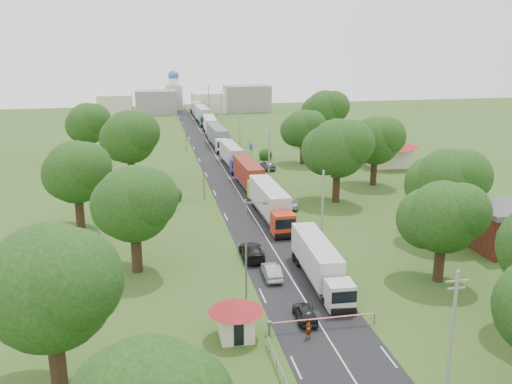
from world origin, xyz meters
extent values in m
plane|color=#344D19|center=(0.00, 0.00, 0.00)|extent=(260.00, 260.00, 0.00)
cube|color=black|center=(0.00, 20.00, 0.00)|extent=(8.00, 200.00, 0.04)
cylinder|color=slate|center=(-4.50, -25.00, 0.55)|extent=(0.20, 0.20, 1.10)
cube|color=slate|center=(-4.50, -25.00, 1.05)|extent=(0.35, 0.35, 0.25)
cylinder|color=red|center=(0.00, -25.00, 1.00)|extent=(9.00, 0.12, 0.12)
cylinder|color=slate|center=(4.50, -25.00, 0.50)|extent=(0.10, 0.10, 1.00)
cube|color=beige|center=(-7.20, -25.00, 1.20)|extent=(2.60, 2.60, 2.40)
cone|color=maroon|center=(-7.20, -25.00, 2.90)|extent=(4.40, 4.40, 1.10)
cube|color=black|center=(-5.89, -25.00, 1.40)|extent=(0.02, 1.20, 0.90)
cube|color=black|center=(-7.20, -26.31, 1.00)|extent=(0.80, 0.02, 1.90)
cylinder|color=slate|center=(5.20, 33.80, 2.00)|extent=(0.12, 0.12, 4.00)
cylinder|color=slate|center=(5.20, 36.20, 2.00)|extent=(0.12, 0.12, 4.00)
cube|color=navy|center=(5.20, 35.00, 3.60)|extent=(0.06, 3.00, 1.00)
cube|color=silver|center=(5.20, 35.00, 3.60)|extent=(0.07, 3.10, 0.06)
cylinder|color=gray|center=(5.50, -35.00, 4.50)|extent=(0.24, 0.24, 9.00)
cube|color=gray|center=(5.50, -35.00, 8.30)|extent=(1.60, 0.10, 0.10)
cube|color=gray|center=(5.50, -35.00, 7.80)|extent=(1.20, 0.10, 0.10)
cylinder|color=gray|center=(5.50, -7.00, 4.50)|extent=(0.24, 0.24, 9.00)
cube|color=gray|center=(5.50, -7.00, 8.30)|extent=(1.60, 0.10, 0.10)
cube|color=gray|center=(5.50, -7.00, 7.80)|extent=(1.20, 0.10, 0.10)
cylinder|color=gray|center=(5.50, 21.00, 4.50)|extent=(0.24, 0.24, 9.00)
cube|color=gray|center=(5.50, 21.00, 8.30)|extent=(1.60, 0.10, 0.10)
cube|color=gray|center=(5.50, 21.00, 7.80)|extent=(1.20, 0.10, 0.10)
cylinder|color=gray|center=(5.50, 49.00, 4.50)|extent=(0.24, 0.24, 9.00)
cube|color=gray|center=(5.50, 49.00, 8.30)|extent=(1.60, 0.10, 0.10)
cube|color=gray|center=(5.50, 49.00, 7.80)|extent=(1.20, 0.10, 0.10)
cylinder|color=gray|center=(5.50, 77.00, 4.50)|extent=(0.24, 0.24, 9.00)
cube|color=gray|center=(5.50, 77.00, 8.30)|extent=(1.60, 0.10, 0.10)
cube|color=gray|center=(5.50, 77.00, 7.80)|extent=(1.20, 0.10, 0.10)
cylinder|color=gray|center=(5.50, 105.00, 4.50)|extent=(0.24, 0.24, 9.00)
cube|color=gray|center=(5.50, 105.00, 8.30)|extent=(1.60, 0.10, 0.10)
cube|color=gray|center=(5.50, 105.00, 7.80)|extent=(1.20, 0.10, 0.10)
cylinder|color=slate|center=(-5.50, -20.00, 5.00)|extent=(0.16, 0.16, 10.00)
cube|color=slate|center=(-4.60, -20.00, 9.70)|extent=(1.80, 0.10, 0.10)
cube|color=slate|center=(-3.80, -20.00, 9.55)|extent=(0.50, 0.22, 0.15)
cylinder|color=slate|center=(-5.50, 15.00, 5.00)|extent=(0.16, 0.16, 10.00)
cube|color=slate|center=(-4.60, 15.00, 9.70)|extent=(1.80, 0.10, 0.10)
cube|color=slate|center=(-3.80, 15.00, 9.55)|extent=(0.50, 0.22, 0.15)
cylinder|color=slate|center=(-5.50, 50.00, 5.00)|extent=(0.16, 0.16, 10.00)
cube|color=slate|center=(-4.60, 50.00, 9.70)|extent=(1.80, 0.10, 0.10)
cube|color=slate|center=(-3.80, 50.00, 9.55)|extent=(0.50, 0.22, 0.15)
cylinder|color=#382616|center=(14.00, -18.00, 1.92)|extent=(1.04, 1.04, 3.85)
sphere|color=black|center=(14.00, -18.00, 6.60)|extent=(7.00, 7.00, 7.00)
sphere|color=black|center=(15.25, -19.00, 7.35)|extent=(5.50, 5.50, 5.50)
sphere|color=black|center=(13.00, -16.75, 6.10)|extent=(6.00, 6.00, 6.00)
cylinder|color=#382616|center=(20.00, -8.00, 2.10)|extent=(1.08, 1.08, 4.20)
sphere|color=black|center=(20.00, -8.00, 7.22)|extent=(7.70, 7.70, 7.70)
sphere|color=black|center=(21.38, -9.10, 8.05)|extent=(6.05, 6.05, 6.05)
sphere|color=black|center=(18.90, -6.62, 6.67)|extent=(6.60, 6.60, 6.60)
cylinder|color=#382616|center=(13.00, 10.00, 2.27)|extent=(1.12, 1.12, 4.55)
sphere|color=black|center=(13.00, 10.00, 7.85)|extent=(8.40, 8.40, 8.40)
sphere|color=black|center=(14.50, 8.80, 8.75)|extent=(6.60, 6.60, 6.60)
sphere|color=black|center=(11.80, 11.50, 7.25)|extent=(7.20, 7.20, 7.20)
cylinder|color=#382616|center=(22.00, 18.00, 2.10)|extent=(1.08, 1.08, 4.20)
sphere|color=black|center=(22.00, 18.00, 7.22)|extent=(7.70, 7.70, 7.70)
sphere|color=black|center=(23.38, 16.90, 8.05)|extent=(6.05, 6.05, 6.05)
sphere|color=black|center=(20.90, 19.38, 6.67)|extent=(6.60, 6.60, 6.60)
cylinder|color=#382616|center=(15.00, 35.00, 1.92)|extent=(1.04, 1.04, 3.85)
sphere|color=black|center=(15.00, 35.00, 6.60)|extent=(7.00, 7.00, 7.00)
sphere|color=black|center=(16.25, 34.00, 7.35)|extent=(5.50, 5.50, 5.50)
sphere|color=black|center=(14.00, 36.25, 6.10)|extent=(6.00, 6.00, 6.00)
cylinder|color=#382616|center=(24.00, 50.00, 2.27)|extent=(1.12, 1.12, 4.55)
sphere|color=black|center=(24.00, 50.00, 7.85)|extent=(8.40, 8.40, 8.40)
sphere|color=black|center=(25.50, 48.80, 8.75)|extent=(6.60, 6.60, 6.60)
sphere|color=black|center=(22.80, 51.50, 7.25)|extent=(7.20, 7.20, 7.20)
cylinder|color=#382616|center=(-20.00, -30.00, 2.27)|extent=(1.12, 1.12, 4.55)
sphere|color=black|center=(-20.00, -30.00, 7.85)|extent=(8.40, 8.40, 8.40)
sphere|color=black|center=(-18.50, -31.20, 8.75)|extent=(6.60, 6.60, 6.60)
sphere|color=black|center=(-21.20, -28.50, 7.25)|extent=(7.20, 7.20, 7.20)
cylinder|color=#382616|center=(-15.00, -10.00, 2.10)|extent=(1.08, 1.08, 4.20)
sphere|color=black|center=(-15.00, -10.00, 7.22)|extent=(7.70, 7.70, 7.70)
sphere|color=black|center=(-13.62, -11.10, 8.05)|extent=(6.05, 6.05, 6.05)
sphere|color=black|center=(-16.10, -8.62, 6.67)|extent=(6.60, 6.60, 6.60)
cylinder|color=#382616|center=(-22.00, 5.00, 2.10)|extent=(1.08, 1.08, 4.20)
sphere|color=black|center=(-22.00, 5.00, 7.22)|extent=(7.70, 7.70, 7.70)
sphere|color=black|center=(-20.62, 3.90, 8.05)|extent=(6.05, 6.05, 6.05)
sphere|color=black|center=(-23.10, 6.38, 6.67)|extent=(6.60, 6.60, 6.60)
cylinder|color=#382616|center=(-16.00, 25.00, 2.27)|extent=(1.12, 1.12, 4.55)
sphere|color=black|center=(-16.00, 25.00, 7.85)|extent=(8.40, 8.40, 8.40)
sphere|color=black|center=(-14.50, 23.80, 8.75)|extent=(6.60, 6.60, 6.60)
sphere|color=black|center=(-17.20, 26.50, 7.25)|extent=(7.20, 7.20, 7.20)
cylinder|color=#382616|center=(-24.00, 45.00, 2.10)|extent=(1.08, 1.08, 4.20)
sphere|color=black|center=(-24.00, 45.00, 7.22)|extent=(7.70, 7.70, 7.70)
sphere|color=black|center=(-22.62, 43.90, 8.05)|extent=(6.05, 6.05, 6.05)
sphere|color=black|center=(-25.10, 46.38, 6.67)|extent=(6.60, 6.60, 6.60)
cube|color=maroon|center=(26.00, -12.00, 2.30)|extent=(8.00, 6.00, 4.60)
cube|color=beige|center=(30.00, 30.00, 2.00)|extent=(7.00, 5.00, 4.00)
cone|color=maroon|center=(30.00, 30.00, 4.90)|extent=(10.08, 10.08, 1.80)
cube|color=gray|center=(-10.00, 110.00, 3.50)|extent=(12.00, 8.00, 7.00)
cube|color=beige|center=(6.00, 110.00, 3.00)|extent=(10.00, 8.00, 6.00)
cube|color=gray|center=(18.00, 110.00, 4.00)|extent=(14.00, 8.00, 8.00)
cube|color=beige|center=(-22.00, 110.00, 3.00)|extent=(10.00, 8.00, 6.00)
cube|color=beige|center=(-4.00, 118.00, 4.00)|extent=(5.00, 5.00, 8.00)
cylinder|color=silver|center=(-4.00, 118.00, 9.00)|extent=(3.20, 3.20, 2.00)
sphere|color=#2659B2|center=(-4.00, 118.00, 10.60)|extent=(3.40, 3.40, 3.40)
cube|color=silver|center=(2.38, -22.18, 1.51)|extent=(2.41, 2.41, 2.43)
cube|color=black|center=(2.38, -23.35, 1.85)|extent=(2.23, 0.10, 1.07)
cube|color=slate|center=(2.38, -23.29, 0.53)|extent=(2.15, 0.33, 0.34)
cube|color=slate|center=(2.38, -15.37, 0.73)|extent=(2.64, 11.25, 0.29)
cube|color=#B9B9BE|center=(2.38, -15.08, 2.48)|extent=(2.84, 11.55, 2.92)
cylinder|color=black|center=(2.38, -23.05, 0.49)|extent=(2.28, 0.97, 0.97)
cylinder|color=black|center=(2.38, -21.30, 0.49)|extent=(2.28, 0.97, 0.97)
cylinder|color=black|center=(2.38, -11.97, 0.49)|extent=(2.28, 0.97, 0.97)
cylinder|color=black|center=(2.38, -10.52, 0.49)|extent=(2.28, 0.97, 0.97)
cube|color=red|center=(2.00, -2.89, 1.65)|extent=(2.62, 2.62, 2.66)
cube|color=black|center=(2.00, -4.18, 2.02)|extent=(2.45, 0.08, 1.17)
cube|color=slate|center=(2.00, -4.11, 0.59)|extent=(2.35, 0.31, 0.37)
cube|color=slate|center=(2.00, 4.56, 0.80)|extent=(2.77, 12.30, 0.32)
cube|color=#BBBBBB|center=(2.00, 4.88, 2.71)|extent=(2.99, 12.63, 3.19)
cylinder|color=black|center=(2.00, -3.85, 0.53)|extent=(2.50, 1.06, 1.06)
cylinder|color=black|center=(2.00, -1.93, 0.53)|extent=(2.50, 1.06, 1.06)
cylinder|color=black|center=(2.00, 8.29, 0.53)|extent=(2.50, 1.06, 1.06)
cylinder|color=black|center=(2.00, 9.89, 0.53)|extent=(2.50, 1.06, 1.06)
cube|color=gold|center=(2.01, 12.93, 1.59)|extent=(2.54, 2.54, 2.56)
cube|color=black|center=(2.01, 11.69, 1.95)|extent=(2.35, 0.10, 1.13)
cube|color=slate|center=(2.01, 11.75, 0.56)|extent=(2.26, 0.32, 0.36)
cube|color=slate|center=(2.01, 20.10, 0.77)|extent=(2.74, 11.84, 0.31)
cube|color=maroon|center=(2.01, 20.41, 2.61)|extent=(2.96, 12.16, 3.07)
cylinder|color=black|center=(2.01, 12.01, 0.51)|extent=(2.41, 1.02, 1.02)
cylinder|color=black|center=(2.01, 13.85, 0.51)|extent=(2.41, 1.02, 1.02)
cylinder|color=black|center=(2.01, 23.68, 0.51)|extent=(2.41, 1.02, 1.02)
cylinder|color=black|center=(2.01, 25.22, 0.51)|extent=(2.41, 1.02, 1.02)
cube|color=#1D2BAF|center=(1.74, 29.32, 1.47)|extent=(2.38, 2.38, 2.38)
cube|color=black|center=(1.74, 28.17, 1.81)|extent=(2.18, 0.12, 1.05)
cube|color=slate|center=(1.74, 28.23, 0.52)|extent=(2.10, 0.34, 0.33)
cube|color=slate|center=(1.74, 35.97, 0.71)|extent=(2.66, 11.01, 0.29)
cube|color=#A3A3A8|center=(1.74, 36.25, 2.42)|extent=(2.86, 11.30, 2.85)
cylinder|color=black|center=(1.74, 28.46, 0.48)|extent=(2.23, 0.95, 0.95)
cylinder|color=black|center=(1.74, 30.17, 0.48)|extent=(2.23, 0.95, 0.95)
cylinder|color=black|center=(1.74, 39.29, 0.48)|extent=(2.23, 0.95, 0.95)
cylinder|color=black|center=(1.74, 40.72, 0.48)|extent=(2.23, 0.95, 0.95)
cube|color=silver|center=(1.63, 47.29, 1.62)|extent=(2.61, 2.61, 2.62)
cube|color=black|center=(1.63, 46.02, 1.99)|extent=(2.41, 0.11, 1.15)
cube|color=slate|center=(1.63, 46.09, 0.58)|extent=(2.31, 0.34, 0.37)
cube|color=slate|center=(1.63, 54.62, 0.79)|extent=(2.87, 12.13, 0.31)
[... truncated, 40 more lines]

